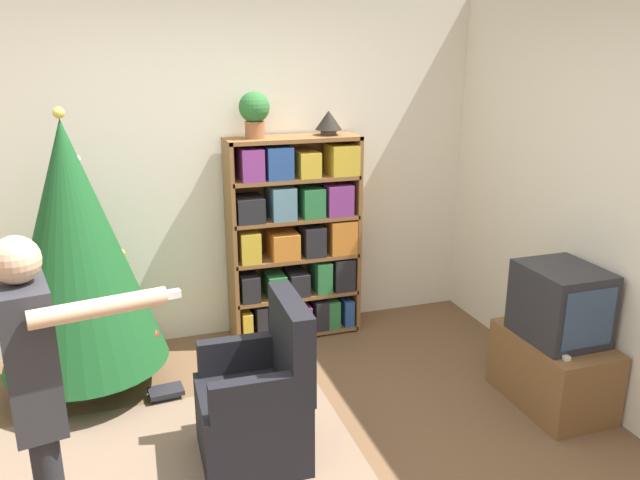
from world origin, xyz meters
The scene contains 11 objects.
wall_back centered at (0.00, 2.05, 1.30)m, with size 8.00×0.10×2.60m.
bookshelf centered at (0.65, 1.81, 0.79)m, with size 1.00×0.33×1.57m.
tv_stand centered at (1.89, 0.30, 0.23)m, with size 0.46×0.74×0.46m.
television centered at (1.89, 0.29, 0.69)m, with size 0.43×0.51×0.46m.
game_remote centered at (1.75, 0.07, 0.47)m, with size 0.04×0.12×0.02m.
christmas_tree centered at (-0.91, 1.39, 1.00)m, with size 1.04×1.04×1.86m.
armchair centered at (0.00, 0.34, 0.32)m, with size 0.58×0.57×0.92m.
standing_person centered at (-0.99, -0.24, 0.91)m, with size 0.68×0.46×1.54m.
potted_plant centered at (0.35, 1.82, 1.76)m, with size 0.22×0.22×0.33m.
table_lamp centered at (0.91, 1.82, 1.67)m, with size 0.20×0.20×0.18m.
book_pile_near_tree centered at (-0.45, 1.13, 0.04)m, with size 0.23×0.16×0.07m.
Camera 1 is at (-0.62, -2.60, 2.18)m, focal length 35.00 mm.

